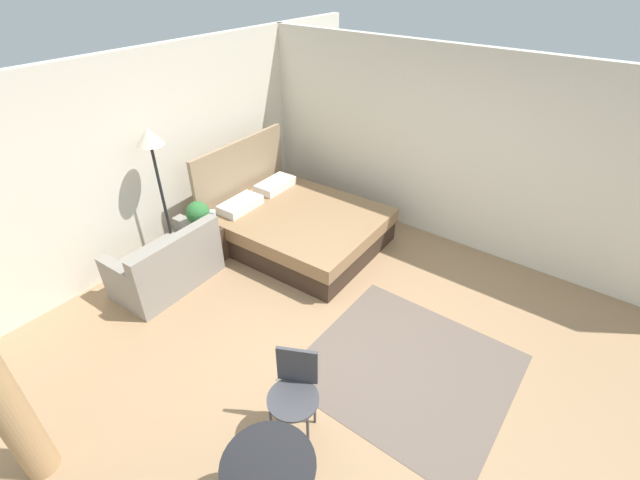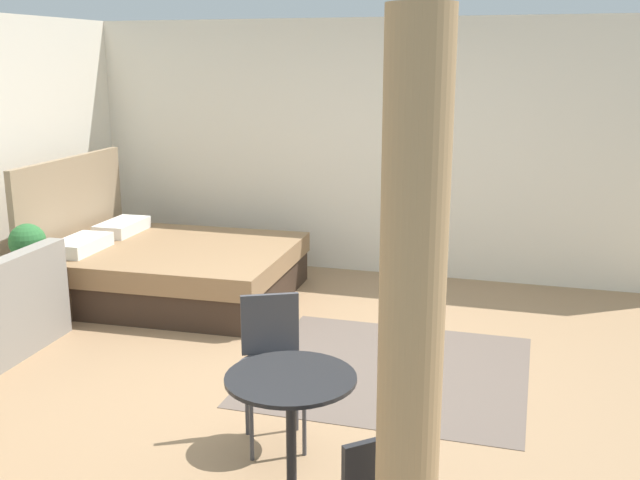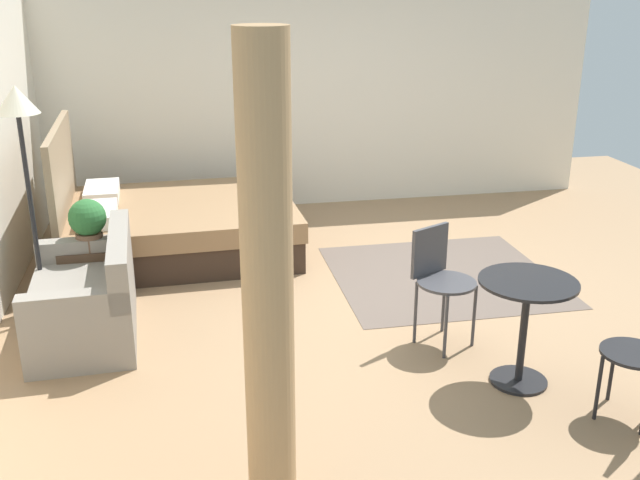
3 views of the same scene
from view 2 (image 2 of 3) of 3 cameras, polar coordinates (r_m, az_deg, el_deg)
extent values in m
cube|color=#9E7A56|center=(5.39, -1.24, -10.18)|extent=(8.39, 9.31, 0.02)
cube|color=silver|center=(7.58, 4.96, 6.98)|extent=(0.12, 6.31, 2.56)
cube|color=#66564C|center=(5.43, 5.47, -9.87)|extent=(1.80, 1.91, 0.01)
cube|color=#38281E|center=(7.07, -10.91, -3.14)|extent=(1.76, 2.12, 0.30)
cube|color=#93704C|center=(7.00, -11.00, -1.24)|extent=(1.81, 2.16, 0.19)
cube|color=#997F60|center=(7.45, -18.48, 1.16)|extent=(1.75, 0.12, 1.27)
cube|color=white|center=(7.00, -17.91, -0.36)|extent=(0.62, 0.34, 0.12)
cube|color=white|center=(7.62, -14.96, 0.97)|extent=(0.62, 0.34, 0.12)
cube|color=gray|center=(5.86, -22.70, -2.98)|extent=(1.22, 0.19, 0.37)
cube|color=gray|center=(6.47, -21.89, -2.30)|extent=(0.17, 0.73, 0.17)
cube|color=#473323|center=(6.63, -20.85, -4.12)|extent=(0.46, 0.45, 0.48)
cylinder|color=brown|center=(6.46, -21.40, -1.80)|extent=(0.21, 0.21, 0.14)
sphere|color=#2D6B33|center=(6.41, -21.56, -0.12)|extent=(0.29, 0.29, 0.29)
cylinder|color=silver|center=(6.62, -20.33, -1.10)|extent=(0.09, 0.09, 0.19)
cylinder|color=black|center=(3.72, -2.21, -15.65)|extent=(0.05, 0.05, 0.71)
cylinder|color=black|center=(3.55, -2.27, -10.55)|extent=(0.63, 0.63, 0.02)
cylinder|color=#3F3F44|center=(4.22, -5.29, -13.67)|extent=(0.02, 0.02, 0.48)
cylinder|color=#3F3F44|center=(4.25, -1.22, -13.40)|extent=(0.02, 0.02, 0.48)
cylinder|color=#3F3F44|center=(4.48, -5.64, -11.95)|extent=(0.02, 0.02, 0.48)
cylinder|color=#3F3F44|center=(4.51, -1.83, -11.70)|extent=(0.02, 0.02, 0.48)
cylinder|color=#3F3F44|center=(4.26, -3.54, -9.68)|extent=(0.57, 0.57, 0.02)
cube|color=#3F3F44|center=(4.35, -3.87, -6.45)|extent=(0.18, 0.31, 0.36)
cylinder|color=tan|center=(2.48, 6.92, -10.40)|extent=(0.21, 0.21, 2.34)
camera|label=1|loc=(2.42, 24.41, 45.05)|focal=24.54mm
camera|label=3|loc=(3.28, -89.93, 6.03)|focal=41.05mm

